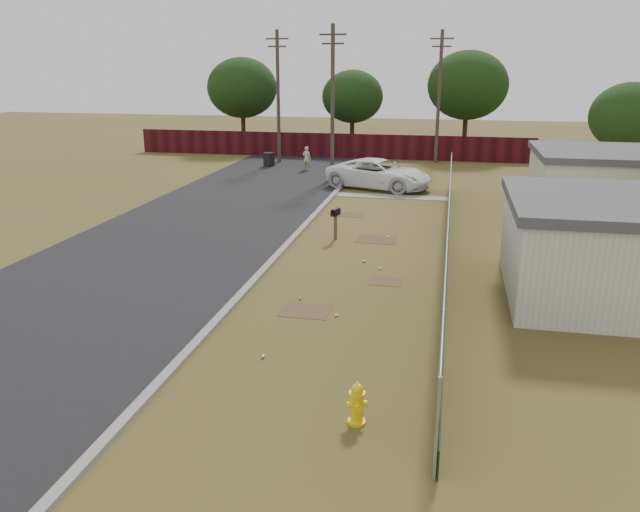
% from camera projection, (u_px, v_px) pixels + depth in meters
% --- Properties ---
extents(ground, '(120.00, 120.00, 0.00)m').
position_uv_depth(ground, '(358.00, 261.00, 22.52)').
color(ground, brown).
rests_on(ground, ground).
extents(street, '(15.10, 60.00, 0.12)m').
position_uv_depth(street, '(249.00, 205.00, 31.36)').
color(street, black).
rests_on(street, ground).
extents(chainlink_fence, '(0.10, 27.06, 2.02)m').
position_uv_depth(chainlink_fence, '(448.00, 237.00, 22.64)').
color(chainlink_fence, '#94989C').
rests_on(chainlink_fence, ground).
extents(privacy_fence, '(30.00, 0.12, 1.80)m').
position_uv_depth(privacy_fence, '(328.00, 145.00, 46.79)').
color(privacy_fence, '#430E13').
rests_on(privacy_fence, ground).
extents(utility_poles, '(12.60, 8.24, 9.00)m').
position_uv_depth(utility_poles, '(351.00, 97.00, 41.16)').
color(utility_poles, '#43382D').
rests_on(utility_poles, ground).
extents(houses, '(9.30, 17.24, 3.10)m').
position_uv_depth(houses, '(630.00, 212.00, 23.09)').
color(houses, silver).
rests_on(houses, ground).
extents(horizon_trees, '(33.32, 31.94, 7.78)m').
position_uv_depth(horizon_trees, '(422.00, 96.00, 43.00)').
color(horizon_trees, '#382719').
rests_on(horizon_trees, ground).
extents(fire_hydrant, '(0.47, 0.47, 0.91)m').
position_uv_depth(fire_hydrant, '(357.00, 404.00, 12.29)').
color(fire_hydrant, yellow).
rests_on(fire_hydrant, ground).
extents(mailbox, '(0.34, 0.56, 1.30)m').
position_uv_depth(mailbox, '(335.00, 215.00, 24.95)').
color(mailbox, brown).
rests_on(mailbox, ground).
extents(pickup_truck, '(6.51, 4.46, 1.65)m').
position_uv_depth(pickup_truck, '(379.00, 174.00, 35.30)').
color(pickup_truck, white).
rests_on(pickup_truck, ground).
extents(pedestrian, '(0.60, 0.42, 1.57)m').
position_uv_depth(pedestrian, '(307.00, 158.00, 41.27)').
color(pedestrian, beige).
rests_on(pedestrian, ground).
extents(trash_bin, '(0.77, 0.83, 0.94)m').
position_uv_depth(trash_bin, '(269.00, 159.00, 42.87)').
color(trash_bin, black).
rests_on(trash_bin, ground).
extents(scattered_litter, '(2.16, 11.57, 0.07)m').
position_uv_depth(scattered_litter, '(346.00, 283.00, 20.19)').
color(scattered_litter, white).
rests_on(scattered_litter, ground).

